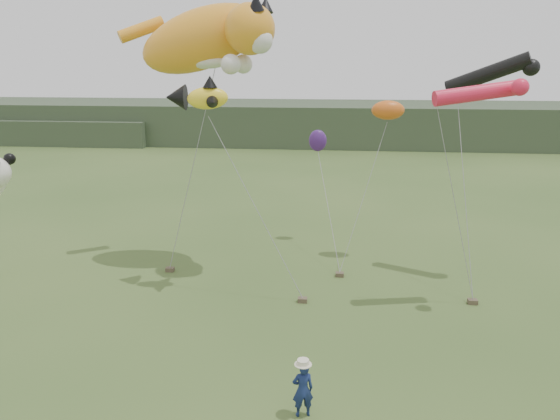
{
  "coord_description": "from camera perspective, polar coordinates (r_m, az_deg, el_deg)",
  "views": [
    {
      "loc": [
        1.44,
        -13.09,
        8.3
      ],
      "look_at": [
        -0.28,
        3.0,
        3.86
      ],
      "focal_mm": 35.0,
      "sensor_mm": 36.0,
      "label": 1
    }
  ],
  "objects": [
    {
      "name": "fish_kite",
      "position": [
        19.78,
        -8.78,
        11.59
      ],
      "size": [
        2.39,
        1.6,
        1.23
      ],
      "color": "yellow",
      "rests_on": "ground"
    },
    {
      "name": "headland",
      "position": [
        58.31,
        1.63,
        9.06
      ],
      "size": [
        90.0,
        13.0,
        4.0
      ],
      "color": "#2D3D28",
      "rests_on": "ground"
    },
    {
      "name": "festival_attendant",
      "position": [
        13.73,
        2.39,
        -18.24
      ],
      "size": [
        0.59,
        0.46,
        1.42
      ],
      "primitive_type": "imported",
      "rotation": [
        0.0,
        0.0,
        3.41
      ],
      "color": "#152250",
      "rests_on": "ground"
    },
    {
      "name": "sandbag_anchors",
      "position": [
        20.32,
        -2.5,
        -8.51
      ],
      "size": [
        16.76,
        5.5,
        0.17
      ],
      "color": "brown",
      "rests_on": "ground"
    },
    {
      "name": "ground",
      "position": [
        15.57,
        -0.15,
        -16.87
      ],
      "size": [
        120.0,
        120.0,
        0.0
      ],
      "primitive_type": "plane",
      "color": "#385123",
      "rests_on": "ground"
    },
    {
      "name": "tube_kites",
      "position": [
        20.8,
        21.17,
        12.54
      ],
      "size": [
        4.18,
        4.68,
        1.76
      ],
      "color": "black",
      "rests_on": "ground"
    },
    {
      "name": "misc_kites",
      "position": [
        23.88,
        8.53,
        9.13
      ],
      "size": [
        4.02,
        2.71,
        2.48
      ],
      "color": "#D55D1A",
      "rests_on": "ground"
    },
    {
      "name": "cat_kite",
      "position": [
        22.0,
        -7.15,
        17.4
      ],
      "size": [
        6.64,
        3.54,
        3.69
      ],
      "color": "orange",
      "rests_on": "ground"
    }
  ]
}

